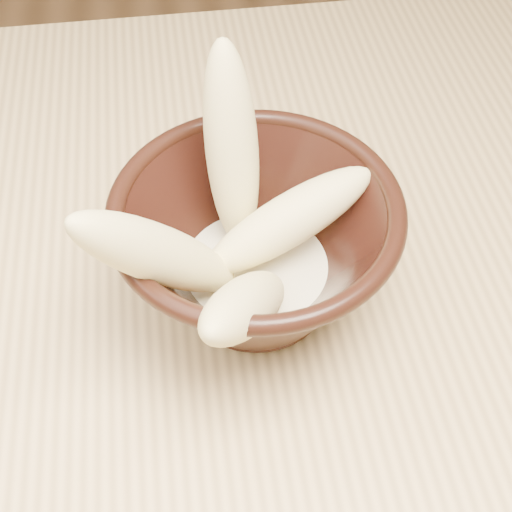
% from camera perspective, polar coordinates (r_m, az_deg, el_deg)
% --- Properties ---
extents(table, '(1.20, 0.80, 0.75)m').
position_cam_1_polar(table, '(0.71, -9.41, -4.39)').
color(table, '#E2BE7C').
rests_on(table, ground).
extents(bowl, '(0.22, 0.22, 0.12)m').
position_cam_1_polar(bowl, '(0.56, -0.00, 0.68)').
color(bowl, black).
rests_on(bowl, table).
extents(milk_puddle, '(0.13, 0.13, 0.02)m').
position_cam_1_polar(milk_puddle, '(0.58, -0.00, -1.23)').
color(milk_puddle, beige).
rests_on(milk_puddle, bowl).
extents(banana_upright, '(0.05, 0.09, 0.18)m').
position_cam_1_polar(banana_upright, '(0.55, -1.95, 8.53)').
color(banana_upright, '#F3E78F').
rests_on(banana_upright, bowl).
extents(banana_left, '(0.15, 0.11, 0.17)m').
position_cam_1_polar(banana_left, '(0.50, -7.58, 0.06)').
color(banana_left, '#F3E78F').
rests_on(banana_left, bowl).
extents(banana_across, '(0.16, 0.09, 0.08)m').
position_cam_1_polar(banana_across, '(0.55, 2.63, 2.87)').
color(banana_across, '#F3E78F').
rests_on(banana_across, bowl).
extents(banana_front, '(0.11, 0.14, 0.12)m').
position_cam_1_polar(banana_front, '(0.50, -0.87, -4.01)').
color(banana_front, '#F3E78F').
rests_on(banana_front, bowl).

